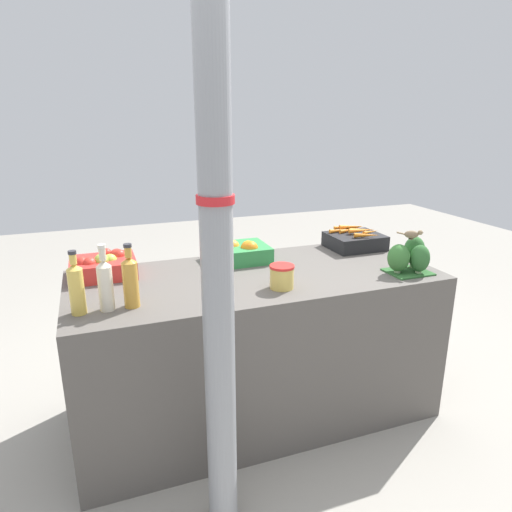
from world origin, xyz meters
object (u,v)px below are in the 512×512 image
object	(u,v)px
support_pole	(216,208)
pickle_jar	(282,277)
orange_crate	(238,252)
juice_bottle_cloudy	(105,283)
juice_bottle_amber	(130,281)
juice_bottle_golden	(76,288)
apple_crate	(104,265)
sparrow_bird	(412,234)
carrot_crate	(355,240)
broccoli_pile	(410,256)

from	to	relation	value
support_pole	pickle_jar	world-z (taller)	support_pole
support_pole	orange_crate	size ratio (longest dim) A/B	8.18
orange_crate	juice_bottle_cloudy	bearing A→B (deg)	-148.27
juice_bottle_amber	pickle_jar	distance (m)	0.70
juice_bottle_golden	apple_crate	bearing A→B (deg)	75.29
support_pole	sparrow_bird	size ratio (longest dim) A/B	21.45
apple_crate	juice_bottle_golden	bearing A→B (deg)	-104.71
apple_crate	orange_crate	size ratio (longest dim) A/B	1.00
carrot_crate	pickle_jar	distance (m)	0.85
apple_crate	carrot_crate	size ratio (longest dim) A/B	1.00
orange_crate	carrot_crate	xyz separation A→B (m)	(0.77, 0.01, -0.00)
pickle_jar	sparrow_bird	world-z (taller)	sparrow_bird
carrot_crate	juice_bottle_golden	bearing A→B (deg)	-164.02
support_pole	carrot_crate	xyz separation A→B (m)	(1.13, 0.90, -0.44)
broccoli_pile	juice_bottle_golden	bearing A→B (deg)	178.68
carrot_crate	broccoli_pile	world-z (taller)	broccoli_pile
juice_bottle_cloudy	juice_bottle_amber	size ratio (longest dim) A/B	1.03
orange_crate	juice_bottle_amber	distance (m)	0.78
apple_crate	pickle_jar	xyz separation A→B (m)	(0.79, -0.48, 0.00)
juice_bottle_amber	sparrow_bird	bearing A→B (deg)	-1.55
broccoli_pile	sparrow_bird	xyz separation A→B (m)	(-0.00, -0.00, 0.12)
orange_crate	carrot_crate	distance (m)	0.77
carrot_crate	juice_bottle_cloudy	xyz separation A→B (m)	(-1.50, -0.46, 0.07)
apple_crate	juice_bottle_golden	distance (m)	0.48
broccoli_pile	pickle_jar	distance (m)	0.72
broccoli_pile	juice_bottle_cloudy	size ratio (longest dim) A/B	0.83
apple_crate	juice_bottle_cloudy	world-z (taller)	juice_bottle_cloudy
support_pole	juice_bottle_cloudy	size ratio (longest dim) A/B	9.12
juice_bottle_amber	sparrow_bird	xyz separation A→B (m)	(1.42, -0.04, 0.09)
sparrow_bird	apple_crate	bearing A→B (deg)	-168.10
orange_crate	sparrow_bird	world-z (taller)	sparrow_bird
sparrow_bird	juice_bottle_golden	bearing A→B (deg)	-151.03
support_pole	broccoli_pile	bearing A→B (deg)	18.95
support_pole	orange_crate	bearing A→B (deg)	67.61
orange_crate	juice_bottle_amber	xyz separation A→B (m)	(-0.63, -0.45, 0.06)
carrot_crate	juice_bottle_amber	bearing A→B (deg)	-161.70
juice_bottle_cloudy	pickle_jar	distance (m)	0.80
carrot_crate	orange_crate	bearing A→B (deg)	-179.35
broccoli_pile	pickle_jar	world-z (taller)	broccoli_pile
broccoli_pile	juice_bottle_golden	xyz separation A→B (m)	(-1.64, 0.04, 0.03)
support_pole	orange_crate	xyz separation A→B (m)	(0.37, 0.89, -0.44)
orange_crate	pickle_jar	distance (m)	0.48
sparrow_bird	juice_bottle_cloudy	bearing A→B (deg)	-151.13
juice_bottle_cloudy	juice_bottle_amber	world-z (taller)	juice_bottle_cloudy
support_pole	apple_crate	bearing A→B (deg)	111.89
juice_bottle_golden	sparrow_bird	size ratio (longest dim) A/B	2.23
juice_bottle_golden	juice_bottle_amber	world-z (taller)	juice_bottle_amber
apple_crate	carrot_crate	xyz separation A→B (m)	(1.49, -0.00, -0.00)
orange_crate	juice_bottle_golden	world-z (taller)	juice_bottle_golden
orange_crate	juice_bottle_cloudy	world-z (taller)	juice_bottle_cloudy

